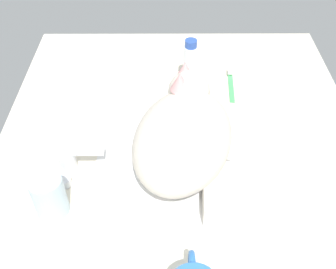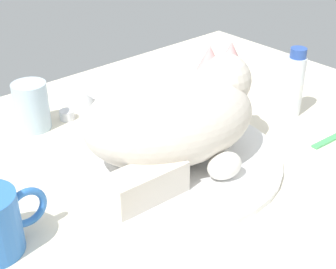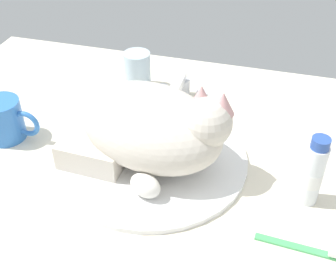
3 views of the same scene
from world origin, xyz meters
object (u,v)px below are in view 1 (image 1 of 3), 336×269
Objects in this scene: cat at (185,136)px; toothbrush at (231,83)px; rinse_cup at (49,196)px; faucet at (72,158)px; toothpaste_bottle at (190,65)px.

toothbrush is (27.75, -13.25, -7.72)cm from cat.
rinse_cup is at bearing 115.14° from cat.
rinse_cup reaches higher than faucet.
rinse_cup is at bearing 169.32° from faucet.
cat is 28.09cm from rinse_cup.
toothbrush is at bearing -51.85° from faucet.
cat reaches higher than faucet.
faucet is 0.93× the size of toothpaste_bottle.
faucet is 46.30cm from toothbrush.
toothpaste_bottle is (28.56, -25.41, 3.41)cm from faucet.
toothbrush is at bearing -25.53° from cat.
toothpaste_bottle is at bearing 90.08° from toothbrush.
faucet is 0.93× the size of toothbrush.
rinse_cup is (-11.82, 25.19, -3.85)cm from cat.
rinse_cup is at bearing 135.83° from toothbrush.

